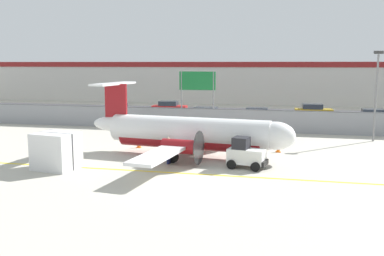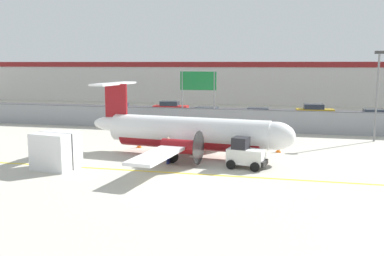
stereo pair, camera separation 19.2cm
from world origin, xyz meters
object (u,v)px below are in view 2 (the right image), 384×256
Objects in this scene: parked_car_3 at (259,115)px; parked_car_0 at (117,110)px; baggage_tug at (245,154)px; traffic_cone_far_left at (139,143)px; highway_sign at (198,86)px; parked_car_2 at (208,115)px; parked_car_5 at (373,117)px; commuter_airplane at (192,133)px; ground_crew_worker at (168,149)px; traffic_cone_near_left at (278,148)px; cargo_container at (56,151)px; apron_light_pole at (377,88)px; traffic_cone_near_right at (152,156)px; parked_car_1 at (171,108)px; parked_car_4 at (314,111)px.

parked_car_0 is at bearing 173.07° from parked_car_3.
traffic_cone_far_left is (-8.46, 4.61, -0.54)m from baggage_tug.
highway_sign reaches higher than baggage_tug.
parked_car_2 is 16.88m from parked_car_5.
parked_car_0 is at bearing 132.59° from commuter_airplane.
ground_crew_worker reaches higher than traffic_cone_near_left.
baggage_tug is 19.86m from parked_car_2.
baggage_tug is 0.93× the size of cargo_container.
apron_light_pole reaches higher than parked_car_0.
parked_car_5 is (15.71, 20.64, -0.06)m from ground_crew_worker.
commuter_airplane is at bearing -79.60° from highway_sign.
traffic_cone_near_right is 18.29m from parked_car_2.
parked_car_1 is at bearing -10.07° from parked_car_5.
apron_light_pole is (21.09, -13.76, 3.41)m from parked_car_1.
apron_light_pole is (13.18, 8.85, 2.70)m from commuter_airplane.
parked_car_4 is (10.17, 25.03, -0.06)m from ground_crew_worker.
cargo_container is at bearing 103.77° from parked_car_0.
cargo_container is 4.20× the size of traffic_cone_near_right.
parked_car_0 is 11.37m from parked_car_2.
parked_car_3 and parked_car_5 have the same top height.
parked_car_0 and parked_car_1 have the same top height.
cargo_container reaches higher than ground_crew_worker.
parked_car_2 is 4.68m from highway_sign.
parked_car_1 and parked_car_4 have the same top height.
commuter_airplane reaches higher than parked_car_0.
apron_light_pole is at bearing 40.86° from commuter_airplane.
ground_crew_worker is at bearing -142.21° from traffic_cone_near_left.
parked_car_3 is at bearing 86.01° from commuter_airplane.
parked_car_2 is (-7.77, 13.74, 0.58)m from traffic_cone_near_left.
cargo_container is at bearing -104.79° from highway_sign.
parked_car_5 is (19.32, 16.05, 0.58)m from traffic_cone_far_left.
highway_sign is (-11.58, -9.45, 3.24)m from parked_car_4.
cargo_container is at bearing -123.65° from parked_car_4.
traffic_cone_near_left is 24.67m from parked_car_0.
traffic_cone_near_left is at bearing -136.13° from ground_crew_worker.
parked_car_1 is 8.49m from parked_car_2.
parked_car_0 reaches higher than traffic_cone_near_right.
parked_car_4 is at bearing 41.70° from parked_car_3.
parked_car_0 is 28.34m from apron_light_pole.
parked_car_0 is (-13.26, 18.50, -0.71)m from commuter_airplane.
baggage_tug is 25.60m from parked_car_4.
commuter_airplane reaches higher than parked_car_4.
parked_car_1 is (-13.61, 19.90, 0.58)m from traffic_cone_near_left.
cargo_container is 7.77m from traffic_cone_far_left.
commuter_airplane is at bearing -73.61° from parked_car_1.
highway_sign is at bearing 90.37° from traffic_cone_near_right.
traffic_cone_far_left is at bearing 120.29° from traffic_cone_near_right.
ground_crew_worker is 0.40× the size of parked_car_0.
parked_car_2 is at bearing 6.88° from parked_car_5.
commuter_airplane is 16.10m from apron_light_pole.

